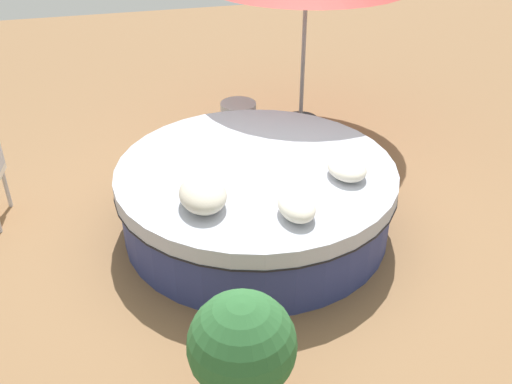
% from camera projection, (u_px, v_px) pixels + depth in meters
% --- Properties ---
extents(ground_plane, '(16.00, 16.00, 0.00)m').
position_uv_depth(ground_plane, '(256.00, 227.00, 5.51)').
color(ground_plane, olive).
extents(round_bed, '(2.52, 2.52, 0.65)m').
position_uv_depth(round_bed, '(256.00, 197.00, 5.34)').
color(round_bed, navy).
rests_on(round_bed, ground_plane).
extents(throw_pillow_0, '(0.51, 0.38, 0.21)m').
position_uv_depth(throw_pillow_0, '(203.00, 194.00, 4.58)').
color(throw_pillow_0, beige).
rests_on(throw_pillow_0, round_bed).
extents(throw_pillow_1, '(0.42, 0.28, 0.17)m').
position_uv_depth(throw_pillow_1, '(296.00, 206.00, 4.48)').
color(throw_pillow_1, silver).
rests_on(throw_pillow_1, round_bed).
extents(throw_pillow_2, '(0.42, 0.32, 0.16)m').
position_uv_depth(throw_pillow_2, '(347.00, 168.00, 5.00)').
color(throw_pillow_2, silver).
rests_on(throw_pillow_2, round_bed).
extents(planter, '(0.67, 0.67, 0.92)m').
position_uv_depth(planter, '(242.00, 355.00, 3.52)').
color(planter, brown).
rests_on(planter, ground_plane).
extents(side_table, '(0.42, 0.42, 0.45)m').
position_uv_depth(side_table, '(239.00, 121.00, 6.98)').
color(side_table, '#B7B7BC').
rests_on(side_table, ground_plane).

